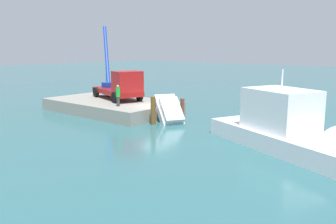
# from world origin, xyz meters

# --- Properties ---
(ground) EXTENTS (200.00, 200.00, 0.00)m
(ground) POSITION_xyz_m (0.00, 0.00, 0.00)
(ground) COLOR #2D6066
(dock) EXTENTS (12.45, 7.10, 1.10)m
(dock) POSITION_xyz_m (-5.31, 0.00, 0.55)
(dock) COLOR gray
(dock) RESTS_ON ground
(crane_truck) EXTENTS (9.14, 5.70, 7.27)m
(crane_truck) POSITION_xyz_m (-4.72, 0.69, 2.54)
(crane_truck) COLOR maroon
(crane_truck) RESTS_ON dock
(dock_worker) EXTENTS (0.34, 0.34, 1.82)m
(dock_worker) POSITION_xyz_m (-2.17, -1.96, 2.03)
(dock_worker) COLOR #363636
(dock_worker) RESTS_ON dock
(salvaged_car) EXTENTS (4.02, 3.41, 3.36)m
(salvaged_car) POSITION_xyz_m (2.12, -0.18, 0.61)
(salvaged_car) COLOR silver
(salvaged_car) RESTS_ON ground
(moored_yacht) EXTENTS (12.72, 8.21, 6.42)m
(moored_yacht) POSITION_xyz_m (13.78, -2.20, 0.61)
(moored_yacht) COLOR white
(moored_yacht) RESTS_ON ground
(piling_near) EXTENTS (0.39, 0.39, 2.23)m
(piling_near) POSITION_xyz_m (1.60, -1.70, 1.12)
(piling_near) COLOR brown
(piling_near) RESTS_ON ground
(piling_mid) EXTENTS (0.36, 0.36, 1.66)m
(piling_mid) POSITION_xyz_m (1.56, 2.14, 0.83)
(piling_mid) COLOR brown
(piling_mid) RESTS_ON ground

